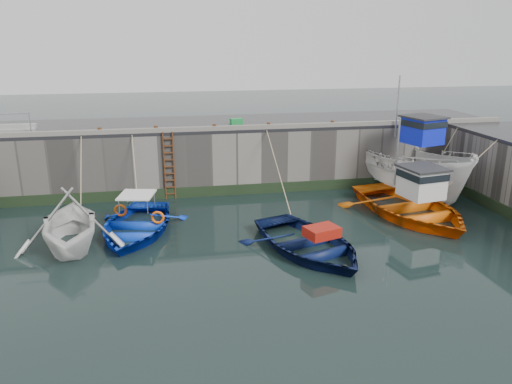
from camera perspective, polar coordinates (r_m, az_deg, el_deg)
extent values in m
plane|color=black|center=(15.05, -1.04, -11.82)|extent=(120.00, 120.00, 0.00)
cube|color=slate|center=(26.23, -5.62, 4.32)|extent=(30.00, 5.00, 3.00)
cube|color=black|center=(25.92, -5.72, 7.73)|extent=(30.00, 5.00, 0.16)
cube|color=slate|center=(23.59, -5.22, 7.25)|extent=(30.00, 0.30, 0.20)
cube|color=black|center=(24.10, -4.99, 0.11)|extent=(30.00, 0.08, 0.50)
cylinder|color=#3F1E0F|center=(23.61, -10.43, 2.92)|extent=(0.07, 0.07, 3.20)
cylinder|color=#3F1E0F|center=(23.61, -9.37, 2.98)|extent=(0.07, 0.07, 3.20)
cube|color=#3F1E0F|center=(23.95, -9.74, -0.19)|extent=(0.44, 0.06, 0.05)
cube|color=#3F1E0F|center=(23.85, -9.78, 0.56)|extent=(0.44, 0.06, 0.05)
cube|color=#3F1E0F|center=(23.76, -9.82, 1.33)|extent=(0.44, 0.06, 0.05)
cube|color=#3F1E0F|center=(23.68, -9.86, 2.10)|extent=(0.44, 0.06, 0.05)
cube|color=#3F1E0F|center=(23.59, -9.90, 2.87)|extent=(0.44, 0.06, 0.05)
cube|color=#3F1E0F|center=(23.52, -9.94, 3.65)|extent=(0.44, 0.06, 0.05)
cube|color=#3F1E0F|center=(23.44, -9.98, 4.43)|extent=(0.44, 0.06, 0.05)
cube|color=#3F1E0F|center=(23.37, -10.02, 5.22)|extent=(0.44, 0.06, 0.05)
cube|color=#3F1E0F|center=(23.31, -10.06, 6.01)|extent=(0.44, 0.06, 0.05)
imported|color=silver|center=(19.53, -20.27, -5.89)|extent=(4.56, 5.13, 2.49)
imported|color=#0D36C3|center=(20.22, -13.56, -4.48)|extent=(4.82, 5.99, 1.10)
imported|color=#0A153E|center=(18.10, 5.95, -6.69)|extent=(5.38, 6.41, 1.14)
imported|color=silver|center=(25.41, 17.11, 2.33)|extent=(4.84, 8.10, 2.94)
cube|color=#0E1CD4|center=(24.56, 18.49, 6.66)|extent=(1.76, 1.83, 1.20)
cube|color=black|center=(24.51, 18.57, 7.47)|extent=(1.83, 1.90, 0.28)
cube|color=#262628|center=(24.46, 18.63, 8.13)|extent=(2.01, 2.07, 0.08)
cylinder|color=#A5A8AD|center=(25.72, 15.86, 9.36)|extent=(0.08, 0.08, 3.00)
imported|color=orange|center=(22.37, 17.16, -1.75)|extent=(5.74, 7.30, 1.37)
cube|color=silver|center=(21.55, 18.40, 1.00)|extent=(1.63, 1.71, 1.20)
cube|color=black|center=(21.46, 18.49, 1.90)|extent=(1.70, 1.78, 0.28)
cube|color=#262628|center=(21.39, 18.56, 2.65)|extent=(1.86, 1.94, 0.08)
cylinder|color=#A5A8AD|center=(22.72, 15.85, 4.38)|extent=(0.08, 0.08, 3.00)
cube|color=#188537|center=(25.25, -2.26, 8.07)|extent=(0.65, 0.47, 0.29)
cylinder|color=#A5A8AD|center=(24.57, -24.41, 7.14)|extent=(0.05, 0.05, 1.00)
cylinder|color=#A5A8AD|center=(24.70, -26.24, 8.04)|extent=(1.50, 0.05, 0.05)
cube|color=gray|center=(25.30, -25.70, 6.28)|extent=(1.60, 0.35, 0.18)
cube|color=gray|center=(25.61, -25.56, 6.82)|extent=(1.60, 0.35, 0.18)
cylinder|color=#3F1E0F|center=(23.75, -17.42, 6.70)|extent=(0.18, 0.18, 0.28)
cylinder|color=#3F1E0F|center=(23.58, -11.35, 7.08)|extent=(0.18, 0.18, 0.28)
cylinder|color=#3F1E0F|center=(23.70, -4.76, 7.41)|extent=(0.18, 0.18, 0.28)
cylinder|color=#3F1E0F|center=(24.09, 1.45, 7.62)|extent=(0.18, 0.18, 0.28)
cylinder|color=#3F1E0F|center=(24.95, 8.73, 7.76)|extent=(0.18, 0.18, 0.28)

